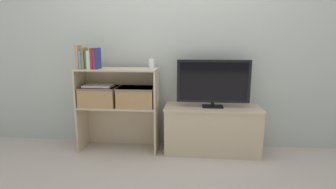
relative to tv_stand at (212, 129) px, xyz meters
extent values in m
plane|color=#BCB2A3|center=(-0.48, -0.19, -0.25)|extent=(16.00, 16.00, 0.00)
cube|color=#B2BCB2|center=(-0.48, 0.23, 0.95)|extent=(10.00, 0.05, 2.40)
cube|color=#CCB793|center=(0.00, 0.00, -0.01)|extent=(1.01, 0.38, 0.49)
cube|color=#CCB793|center=(0.00, 0.00, 0.24)|extent=(1.03, 0.40, 0.02)
cube|color=black|center=(0.00, 0.00, 0.26)|extent=(0.22, 0.14, 0.01)
cylinder|color=black|center=(0.00, 0.00, 0.29)|extent=(0.04, 0.04, 0.04)
cube|color=black|center=(0.00, 0.00, 0.53)|extent=(0.77, 0.04, 0.45)
cube|color=black|center=(0.00, -0.02, 0.53)|extent=(0.71, 0.00, 0.40)
cube|color=#CCB793|center=(-1.45, -0.03, 0.00)|extent=(0.02, 0.33, 0.51)
cube|color=#CCB793|center=(-0.60, -0.03, 0.00)|extent=(0.02, 0.33, 0.51)
cube|color=#CCB793|center=(-1.03, 0.13, 0.00)|extent=(0.83, 0.02, 0.51)
cube|color=#CCB793|center=(-1.03, -0.03, 0.24)|extent=(0.83, 0.33, 0.02)
cube|color=#CCB793|center=(-1.45, -0.03, 0.46)|extent=(0.02, 0.33, 0.41)
cube|color=#CCB793|center=(-0.60, -0.03, 0.46)|extent=(0.02, 0.33, 0.41)
cube|color=#CCB793|center=(-1.03, 0.13, 0.46)|extent=(0.83, 0.02, 0.41)
cube|color=#CCB793|center=(-1.03, -0.03, 0.65)|extent=(0.83, 0.33, 0.02)
cube|color=tan|center=(-1.42, -0.09, 0.79)|extent=(0.03, 0.13, 0.25)
cube|color=#709ECC|center=(-1.39, -0.09, 0.76)|extent=(0.02, 0.12, 0.19)
cube|color=olive|center=(-1.35, -0.09, 0.77)|extent=(0.03, 0.14, 0.22)
cube|color=#286638|center=(-1.33, -0.09, 0.76)|extent=(0.02, 0.13, 0.19)
cube|color=silver|center=(-1.29, -0.09, 0.76)|extent=(0.04, 0.13, 0.19)
cube|color=#B22328|center=(-1.26, -0.09, 0.77)|extent=(0.02, 0.15, 0.22)
cube|color=#6B2D66|center=(-1.23, -0.09, 0.76)|extent=(0.03, 0.14, 0.20)
cube|color=navy|center=(-1.21, -0.09, 0.77)|extent=(0.02, 0.14, 0.22)
cube|color=white|center=(-0.65, -0.03, 0.72)|extent=(0.05, 0.04, 0.11)
cylinder|color=silver|center=(-0.65, -0.03, 0.78)|extent=(0.01, 0.01, 0.03)
cube|color=tan|center=(-1.24, -0.04, 0.36)|extent=(0.39, 0.29, 0.21)
cube|color=olive|center=(-1.24, -0.04, 0.45)|extent=(0.39, 0.30, 0.02)
cube|color=tan|center=(-0.82, -0.04, 0.36)|extent=(0.39, 0.29, 0.21)
cube|color=olive|center=(-0.82, -0.04, 0.45)|extent=(0.39, 0.30, 0.02)
cube|color=white|center=(-1.24, -0.04, 0.47)|extent=(0.31, 0.23, 0.02)
cylinder|color=#99999E|center=(-1.24, -0.04, 0.48)|extent=(0.02, 0.02, 0.00)
camera|label=1|loc=(-0.21, -2.77, 0.93)|focal=28.00mm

